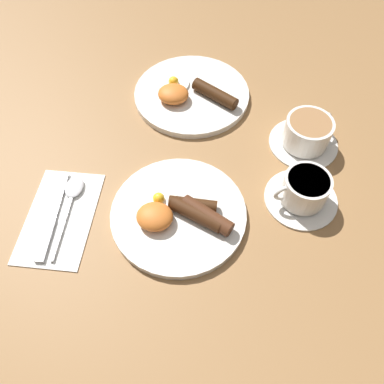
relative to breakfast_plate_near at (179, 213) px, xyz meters
The scene contains 8 objects.
ground_plane 0.01m from the breakfast_plate_near, 123.20° to the left, with size 3.00×3.00×0.00m, color olive.
breakfast_plate_near is the anchor object (origin of this frame).
breakfast_plate_far 0.33m from the breakfast_plate_near, 94.44° to the left, with size 0.27×0.27×0.05m.
teacup_near 0.24m from the breakfast_plate_near, 17.53° to the left, with size 0.14×0.14×0.07m.
teacup_far 0.32m from the breakfast_plate_near, 42.63° to the left, with size 0.15×0.15×0.07m.
napkin 0.23m from the breakfast_plate_near, behind, with size 0.13×0.21×0.01m, color white.
knife 0.24m from the breakfast_plate_near, 169.36° to the right, with size 0.03×0.19×0.01m.
spoon 0.22m from the breakfast_plate_near, behind, with size 0.04×0.18×0.01m.
Camera 1 is at (0.08, -0.35, 0.62)m, focal length 35.00 mm.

